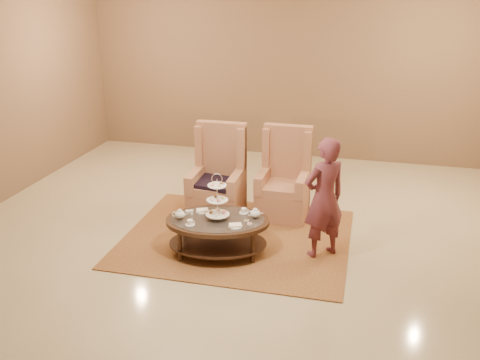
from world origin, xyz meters
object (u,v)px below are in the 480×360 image
(armchair_left, at_px, (218,185))
(armchair_right, at_px, (284,186))
(tea_table, at_px, (218,225))
(person, at_px, (324,198))

(armchair_left, distance_m, armchair_right, 0.96)
(tea_table, height_order, armchair_left, armchair_left)
(armchair_left, bearing_deg, tea_table, -74.73)
(armchair_right, bearing_deg, person, -57.86)
(armchair_right, xyz_separation_m, person, (0.68, -1.13, 0.33))
(tea_table, xyz_separation_m, armchair_right, (0.59, 1.42, 0.04))
(armchair_left, relative_size, person, 0.88)
(armchair_right, bearing_deg, armchair_left, -163.34)
(armchair_right, distance_m, person, 1.36)
(armchair_left, height_order, person, person)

